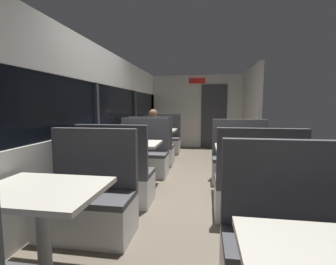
{
  "coord_description": "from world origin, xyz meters",
  "views": [
    {
      "loc": [
        0.29,
        -3.64,
        1.34
      ],
      "look_at": [
        -0.48,
        1.28,
        0.79
      ],
      "focal_mm": 25.76,
      "sensor_mm": 36.0,
      "label": 1
    }
  ],
  "objects_px": {
    "coffee_cup_primary": "(144,140)",
    "bench_mid_window_facing_end": "(117,180)",
    "bench_far_window_facing_entry": "(163,141)",
    "bench_rear_aisle_facing_end": "(256,192)",
    "dining_table_mid_window": "(132,149)",
    "bench_mid_window_facing_entry": "(143,158)",
    "bench_near_window_facing_entry": "(89,204)",
    "bench_far_window_facing_end": "(152,150)",
    "bench_rear_aisle_facing_entry": "(240,164)",
    "dining_table_rear_aisle": "(247,154)",
    "dining_table_near_window": "(42,201)",
    "seated_passenger": "(153,141)",
    "dining_table_far_window": "(158,133)",
    "bench_front_aisle_facing_entry": "(293,255)"
  },
  "relations": [
    {
      "from": "dining_table_far_window",
      "to": "dining_table_rear_aisle",
      "type": "xyz_separation_m",
      "value": [
        1.79,
        -2.42,
        0.0
      ]
    },
    {
      "from": "dining_table_mid_window",
      "to": "bench_mid_window_facing_end",
      "type": "height_order",
      "value": "bench_mid_window_facing_end"
    },
    {
      "from": "bench_rear_aisle_facing_entry",
      "to": "bench_rear_aisle_facing_end",
      "type": "bearing_deg",
      "value": -90.0
    },
    {
      "from": "bench_rear_aisle_facing_end",
      "to": "coffee_cup_primary",
      "type": "distance_m",
      "value": 1.87
    },
    {
      "from": "dining_table_mid_window",
      "to": "coffee_cup_primary",
      "type": "bearing_deg",
      "value": -5.13
    },
    {
      "from": "bench_rear_aisle_facing_entry",
      "to": "bench_mid_window_facing_end",
      "type": "bearing_deg",
      "value": -146.19
    },
    {
      "from": "dining_table_mid_window",
      "to": "bench_mid_window_facing_entry",
      "type": "bearing_deg",
      "value": 90.0
    },
    {
      "from": "dining_table_far_window",
      "to": "bench_front_aisle_facing_entry",
      "type": "xyz_separation_m",
      "value": [
        1.79,
        -4.34,
        -0.31
      ]
    },
    {
      "from": "bench_mid_window_facing_entry",
      "to": "dining_table_far_window",
      "type": "height_order",
      "value": "bench_mid_window_facing_entry"
    },
    {
      "from": "bench_far_window_facing_entry",
      "to": "bench_front_aisle_facing_entry",
      "type": "height_order",
      "value": "same"
    },
    {
      "from": "bench_mid_window_facing_entry",
      "to": "dining_table_rear_aisle",
      "type": "height_order",
      "value": "bench_mid_window_facing_entry"
    },
    {
      "from": "seated_passenger",
      "to": "bench_rear_aisle_facing_entry",
      "type": "bearing_deg",
      "value": -31.4
    },
    {
      "from": "dining_table_mid_window",
      "to": "bench_far_window_facing_end",
      "type": "distance_m",
      "value": 1.55
    },
    {
      "from": "bench_mid_window_facing_entry",
      "to": "bench_far_window_facing_entry",
      "type": "xyz_separation_m",
      "value": [
        0.0,
        2.22,
        0.0
      ]
    },
    {
      "from": "dining_table_mid_window",
      "to": "bench_mid_window_facing_entry",
      "type": "relative_size",
      "value": 0.82
    },
    {
      "from": "bench_mid_window_facing_end",
      "to": "coffee_cup_primary",
      "type": "distance_m",
      "value": 0.85
    },
    {
      "from": "bench_rear_aisle_facing_end",
      "to": "coffee_cup_primary",
      "type": "relative_size",
      "value": 12.22
    },
    {
      "from": "bench_near_window_facing_entry",
      "to": "seated_passenger",
      "type": "distance_m",
      "value": 3.12
    },
    {
      "from": "dining_table_near_window",
      "to": "bench_far_window_facing_end",
      "type": "distance_m",
      "value": 3.75
    },
    {
      "from": "dining_table_far_window",
      "to": "seated_passenger",
      "type": "height_order",
      "value": "seated_passenger"
    },
    {
      "from": "bench_near_window_facing_entry",
      "to": "bench_far_window_facing_end",
      "type": "distance_m",
      "value": 3.04
    },
    {
      "from": "bench_far_window_facing_entry",
      "to": "bench_rear_aisle_facing_end",
      "type": "xyz_separation_m",
      "value": [
        1.79,
        -3.82,
        0.0
      ]
    },
    {
      "from": "coffee_cup_primary",
      "to": "bench_mid_window_facing_end",
      "type": "bearing_deg",
      "value": -107.17
    },
    {
      "from": "dining_table_near_window",
      "to": "bench_rear_aisle_facing_entry",
      "type": "xyz_separation_m",
      "value": [
        1.79,
        2.72,
        -0.31
      ]
    },
    {
      "from": "dining_table_far_window",
      "to": "bench_front_aisle_facing_entry",
      "type": "height_order",
      "value": "bench_front_aisle_facing_entry"
    },
    {
      "from": "dining_table_near_window",
      "to": "bench_far_window_facing_entry",
      "type": "bearing_deg",
      "value": 90.0
    },
    {
      "from": "bench_mid_window_facing_entry",
      "to": "coffee_cup_primary",
      "type": "xyz_separation_m",
      "value": [
        0.21,
        -0.72,
        0.46
      ]
    },
    {
      "from": "dining_table_near_window",
      "to": "dining_table_rear_aisle",
      "type": "distance_m",
      "value": 2.7
    },
    {
      "from": "bench_near_window_facing_entry",
      "to": "bench_rear_aisle_facing_end",
      "type": "bearing_deg",
      "value": 19.11
    },
    {
      "from": "dining_table_near_window",
      "to": "bench_mid_window_facing_end",
      "type": "bearing_deg",
      "value": 90.0
    },
    {
      "from": "dining_table_far_window",
      "to": "bench_far_window_facing_end",
      "type": "height_order",
      "value": "bench_far_window_facing_end"
    },
    {
      "from": "dining_table_mid_window",
      "to": "bench_far_window_facing_end",
      "type": "relative_size",
      "value": 0.82
    },
    {
      "from": "dining_table_near_window",
      "to": "bench_near_window_facing_entry",
      "type": "bearing_deg",
      "value": 90.0
    },
    {
      "from": "bench_front_aisle_facing_entry",
      "to": "seated_passenger",
      "type": "relative_size",
      "value": 0.87
    },
    {
      "from": "bench_far_window_facing_entry",
      "to": "bench_rear_aisle_facing_end",
      "type": "relative_size",
      "value": 1.0
    },
    {
      "from": "dining_table_rear_aisle",
      "to": "dining_table_mid_window",
      "type": "bearing_deg",
      "value": 173.62
    },
    {
      "from": "bench_mid_window_facing_entry",
      "to": "seated_passenger",
      "type": "bearing_deg",
      "value": 90.0
    },
    {
      "from": "coffee_cup_primary",
      "to": "bench_rear_aisle_facing_entry",
      "type": "bearing_deg",
      "value": 18.16
    },
    {
      "from": "bench_mid_window_facing_end",
      "to": "bench_mid_window_facing_entry",
      "type": "relative_size",
      "value": 1.0
    },
    {
      "from": "bench_mid_window_facing_end",
      "to": "dining_table_rear_aisle",
      "type": "distance_m",
      "value": 1.88
    },
    {
      "from": "bench_rear_aisle_facing_entry",
      "to": "bench_near_window_facing_entry",
      "type": "bearing_deg",
      "value": -131.56
    },
    {
      "from": "dining_table_far_window",
      "to": "dining_table_rear_aisle",
      "type": "relative_size",
      "value": 1.0
    },
    {
      "from": "bench_rear_aisle_facing_end",
      "to": "bench_rear_aisle_facing_entry",
      "type": "height_order",
      "value": "same"
    },
    {
      "from": "dining_table_rear_aisle",
      "to": "seated_passenger",
      "type": "height_order",
      "value": "seated_passenger"
    },
    {
      "from": "bench_far_window_facing_end",
      "to": "bench_rear_aisle_facing_entry",
      "type": "relative_size",
      "value": 1.0
    },
    {
      "from": "dining_table_near_window",
      "to": "bench_mid_window_facing_entry",
      "type": "height_order",
      "value": "bench_mid_window_facing_entry"
    },
    {
      "from": "bench_mid_window_facing_entry",
      "to": "seated_passenger",
      "type": "distance_m",
      "value": 0.92
    },
    {
      "from": "bench_mid_window_facing_end",
      "to": "coffee_cup_primary",
      "type": "relative_size",
      "value": 12.22
    },
    {
      "from": "dining_table_mid_window",
      "to": "bench_mid_window_facing_end",
      "type": "xyz_separation_m",
      "value": [
        0.0,
        -0.7,
        -0.31
      ]
    },
    {
      "from": "bench_front_aisle_facing_entry",
      "to": "coffee_cup_primary",
      "type": "bearing_deg",
      "value": 126.94
    }
  ]
}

